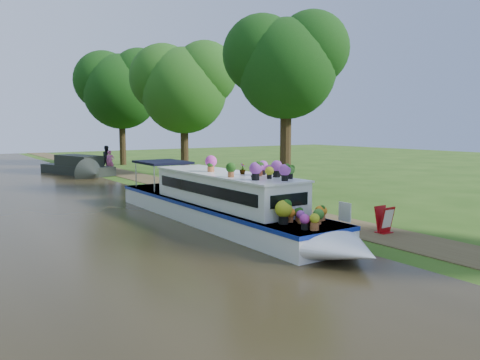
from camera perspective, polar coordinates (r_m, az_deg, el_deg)
The scene contains 12 objects.
ground at distance 18.71m, azimuth 2.42°, elevation -4.21°, with size 100.00×100.00×0.00m, color #294D13.
canal_water at distance 15.94m, azimuth -15.26°, elevation -6.33°, with size 10.00×100.00×0.02m, color black.
towpath at distance 19.44m, azimuth 5.26°, elevation -3.78°, with size 2.20×100.00×0.03m, color #4C3E23.
plant_boat at distance 16.50m, azimuth -1.78°, elevation -2.68°, with size 2.29×13.52×2.28m.
tree_near_overhang at distance 23.33m, azimuth 5.55°, elevation 14.20°, with size 5.52×5.28×8.99m.
tree_near_mid at distance 33.71m, azimuth -6.97°, elevation 11.56°, with size 6.90×6.60×9.40m.
tree_near_far at distance 43.62m, azimuth -14.37°, elevation 11.09°, with size 7.59×7.26×10.30m.
second_boat at distance 35.47m, azimuth -19.07°, elevation 1.51°, with size 3.87×7.64×1.40m.
sandwich_board at distance 16.07m, azimuth 17.22°, elevation -4.78°, with size 0.54×0.43×0.87m.
pedestrian_pink at distance 35.94m, azimuth -15.55°, elevation 2.18°, with size 0.61×0.40×1.68m, color pink.
pedestrian_dark at distance 39.15m, azimuth -15.88°, elevation 2.67°, with size 0.92×0.72×1.90m, color black.
verge_plant at distance 18.50m, azimuth 0.72°, elevation -3.74°, with size 0.34×0.30×0.38m, color #1C5F21.
Camera 1 is at (-10.99, -14.72, 3.53)m, focal length 35.00 mm.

